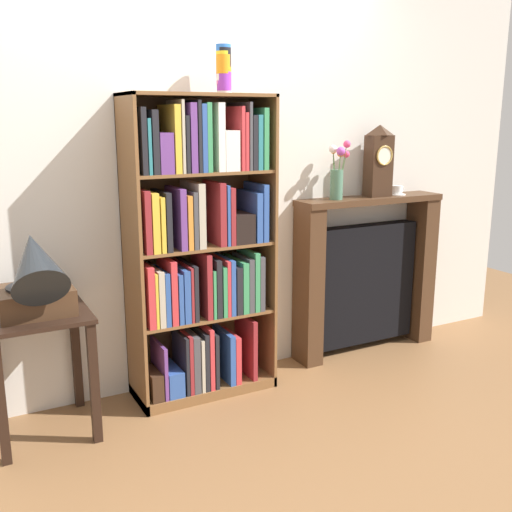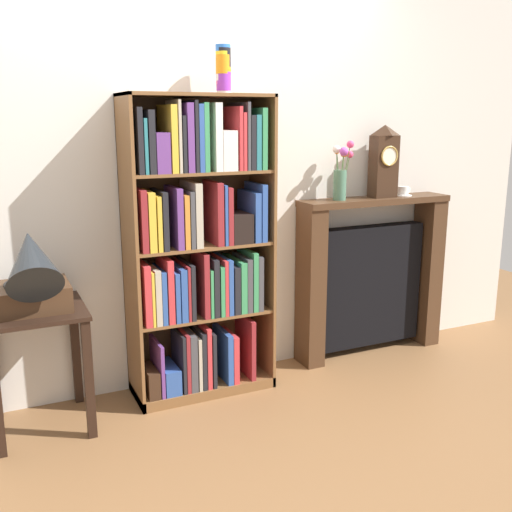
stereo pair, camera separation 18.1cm
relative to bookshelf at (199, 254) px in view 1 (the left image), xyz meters
The scene contains 10 objects.
ground_plane 0.85m from the bookshelf, 81.15° to the right, with size 7.75×6.40×0.02m, color brown.
wall_back 0.55m from the bookshelf, 51.48° to the left, with size 4.75×0.08×2.60m, color silver.
bookshelf is the anchor object (origin of this frame).
cup_stack 1.02m from the bookshelf, 15.15° to the left, with size 0.09×0.09×0.26m.
side_table_left 0.97m from the bookshelf, behind, with size 0.49×0.49×0.65m.
gramophone 0.91m from the bookshelf, behind, with size 0.35×0.49×0.49m.
fireplace_mantel 1.30m from the bookshelf, ahead, with size 1.07×0.22×1.07m.
mantel_clock 1.39m from the bookshelf, ahead, with size 0.17×0.12×0.47m.
flower_vase 1.06m from the bookshelf, ahead, with size 0.14×0.13×0.37m.
teacup_with_saucer 1.51m from the bookshelf, ahead, with size 0.12×0.12×0.06m.
Camera 1 is at (-1.25, -2.94, 1.59)m, focal length 41.70 mm.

